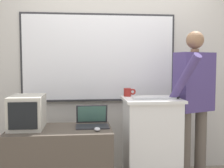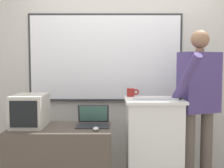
% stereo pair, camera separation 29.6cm
% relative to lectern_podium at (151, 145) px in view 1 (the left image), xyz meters
% --- Properties ---
extents(back_wall, '(6.40, 0.17, 2.78)m').
position_rel_lectern_podium_xyz_m(back_wall, '(-0.30, 0.70, 0.88)').
color(back_wall, beige).
rests_on(back_wall, ground_plane).
extents(lectern_podium, '(0.61, 0.54, 1.02)m').
position_rel_lectern_podium_xyz_m(lectern_podium, '(0.00, 0.00, 0.00)').
color(lectern_podium, silver).
rests_on(lectern_podium, ground_plane).
extents(side_desk, '(1.03, 0.57, 0.75)m').
position_rel_lectern_podium_xyz_m(side_desk, '(-0.97, -0.12, -0.14)').
color(side_desk, '#4C4238').
rests_on(side_desk, ground_plane).
extents(person_presenter, '(0.61, 0.68, 1.75)m').
position_rel_lectern_podium_xyz_m(person_presenter, '(0.50, 0.06, 0.50)').
color(person_presenter, brown).
rests_on(person_presenter, ground_plane).
extents(laptop, '(0.34, 0.28, 0.21)m').
position_rel_lectern_podium_xyz_m(laptop, '(-0.64, -0.03, 0.29)').
color(laptop, '#28282D').
rests_on(laptop, side_desk).
extents(wireless_keyboard, '(0.45, 0.12, 0.02)m').
position_rel_lectern_podium_xyz_m(wireless_keyboard, '(0.01, -0.07, 0.52)').
color(wireless_keyboard, silver).
rests_on(wireless_keyboard, lectern_podium).
extents(computer_mouse_by_laptop, '(0.06, 0.10, 0.03)m').
position_rel_lectern_podium_xyz_m(computer_mouse_by_laptop, '(-0.60, -0.26, 0.25)').
color(computer_mouse_by_laptop, '#BCBCC1').
rests_on(computer_mouse_by_laptop, side_desk).
extents(computer_mouse_by_keyboard, '(0.06, 0.10, 0.03)m').
position_rel_lectern_podium_xyz_m(computer_mouse_by_keyboard, '(0.25, -0.08, 0.53)').
color(computer_mouse_by_keyboard, black).
rests_on(computer_mouse_by_keyboard, lectern_podium).
extents(crt_monitor, '(0.32, 0.44, 0.33)m').
position_rel_lectern_podium_xyz_m(crt_monitor, '(-1.29, -0.07, 0.40)').
color(crt_monitor, '#BCB7A8').
rests_on(crt_monitor, side_desk).
extents(coffee_mug, '(0.14, 0.08, 0.09)m').
position_rel_lectern_podium_xyz_m(coffee_mug, '(-0.22, 0.20, 0.56)').
color(coffee_mug, maroon).
rests_on(coffee_mug, lectern_podium).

